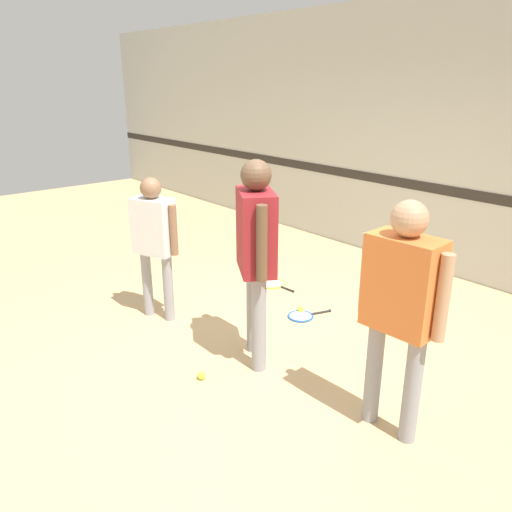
{
  "coord_description": "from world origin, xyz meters",
  "views": [
    {
      "loc": [
        3.04,
        -2.56,
        2.27
      ],
      "look_at": [
        0.2,
        -0.12,
        0.94
      ],
      "focal_mm": 35.0,
      "sensor_mm": 36.0,
      "label": 1
    }
  ],
  "objects_px": {
    "racket_spare_on_floor": "(303,316)",
    "tennis_ball_near_instructor": "(201,376)",
    "person_student_left": "(154,234)",
    "tennis_ball_by_spare_racket": "(301,309)",
    "person_instructor": "(256,242)",
    "person_student_right": "(401,296)",
    "racket_second_spare": "(273,284)"
  },
  "relations": [
    {
      "from": "person_student_right",
      "to": "racket_spare_on_floor",
      "type": "height_order",
      "value": "person_student_right"
    },
    {
      "from": "person_student_left",
      "to": "person_instructor",
      "type": "bearing_deg",
      "value": -12.63
    },
    {
      "from": "person_instructor",
      "to": "tennis_ball_by_spare_racket",
      "type": "xyz_separation_m",
      "value": [
        -0.39,
        0.94,
        -1.02
      ]
    },
    {
      "from": "person_student_left",
      "to": "tennis_ball_by_spare_racket",
      "type": "height_order",
      "value": "person_student_left"
    },
    {
      "from": "person_instructor",
      "to": "racket_spare_on_floor",
      "type": "height_order",
      "value": "person_instructor"
    },
    {
      "from": "tennis_ball_by_spare_racket",
      "to": "person_student_left",
      "type": "bearing_deg",
      "value": -126.77
    },
    {
      "from": "person_student_left",
      "to": "racket_second_spare",
      "type": "xyz_separation_m",
      "value": [
        0.14,
        1.43,
        -0.87
      ]
    },
    {
      "from": "person_instructor",
      "to": "racket_spare_on_floor",
      "type": "bearing_deg",
      "value": 140.94
    },
    {
      "from": "person_instructor",
      "to": "tennis_ball_by_spare_racket",
      "type": "bearing_deg",
      "value": 144.46
    },
    {
      "from": "person_instructor",
      "to": "racket_second_spare",
      "type": "height_order",
      "value": "person_instructor"
    },
    {
      "from": "person_student_left",
      "to": "person_student_right",
      "type": "relative_size",
      "value": 0.88
    },
    {
      "from": "tennis_ball_near_instructor",
      "to": "tennis_ball_by_spare_racket",
      "type": "xyz_separation_m",
      "value": [
        -0.34,
        1.47,
        0.0
      ]
    },
    {
      "from": "racket_spare_on_floor",
      "to": "racket_second_spare",
      "type": "height_order",
      "value": "same"
    },
    {
      "from": "person_student_left",
      "to": "tennis_ball_by_spare_racket",
      "type": "xyz_separation_m",
      "value": [
        0.86,
        1.15,
        -0.84
      ]
    },
    {
      "from": "racket_spare_on_floor",
      "to": "tennis_ball_near_instructor",
      "type": "relative_size",
      "value": 7.61
    },
    {
      "from": "person_student_right",
      "to": "racket_second_spare",
      "type": "xyz_separation_m",
      "value": [
        -2.39,
        1.12,
        -0.98
      ]
    },
    {
      "from": "racket_second_spare",
      "to": "tennis_ball_near_instructor",
      "type": "height_order",
      "value": "tennis_ball_near_instructor"
    },
    {
      "from": "tennis_ball_by_spare_racket",
      "to": "racket_spare_on_floor",
      "type": "bearing_deg",
      "value": -34.15
    },
    {
      "from": "person_student_right",
      "to": "tennis_ball_by_spare_racket",
      "type": "xyz_separation_m",
      "value": [
        -1.66,
        0.84,
        -0.96
      ]
    },
    {
      "from": "person_instructor",
      "to": "racket_second_spare",
      "type": "xyz_separation_m",
      "value": [
        -1.11,
        1.22,
        -1.05
      ]
    },
    {
      "from": "person_student_right",
      "to": "tennis_ball_by_spare_racket",
      "type": "distance_m",
      "value": 2.1
    },
    {
      "from": "person_instructor",
      "to": "tennis_ball_by_spare_racket",
      "type": "distance_m",
      "value": 1.44
    },
    {
      "from": "person_instructor",
      "to": "person_student_left",
      "type": "distance_m",
      "value": 1.28
    },
    {
      "from": "tennis_ball_near_instructor",
      "to": "racket_second_spare",
      "type": "bearing_deg",
      "value": 121.3
    },
    {
      "from": "racket_spare_on_floor",
      "to": "racket_second_spare",
      "type": "relative_size",
      "value": 1.0
    },
    {
      "from": "person_student_left",
      "to": "person_student_right",
      "type": "xyz_separation_m",
      "value": [
        2.53,
        0.31,
        0.12
      ]
    },
    {
      "from": "person_student_left",
      "to": "tennis_ball_by_spare_racket",
      "type": "bearing_deg",
      "value": 30.84
    },
    {
      "from": "person_student_right",
      "to": "tennis_ball_near_instructor",
      "type": "bearing_deg",
      "value": 22.95
    },
    {
      "from": "racket_second_spare",
      "to": "person_student_left",
      "type": "bearing_deg",
      "value": -99.57
    },
    {
      "from": "person_student_right",
      "to": "racket_spare_on_floor",
      "type": "distance_m",
      "value": 2.02
    },
    {
      "from": "tennis_ball_near_instructor",
      "to": "tennis_ball_by_spare_racket",
      "type": "height_order",
      "value": "same"
    },
    {
      "from": "person_instructor",
      "to": "tennis_ball_near_instructor",
      "type": "xyz_separation_m",
      "value": [
        -0.05,
        -0.53,
        -1.02
      ]
    }
  ]
}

